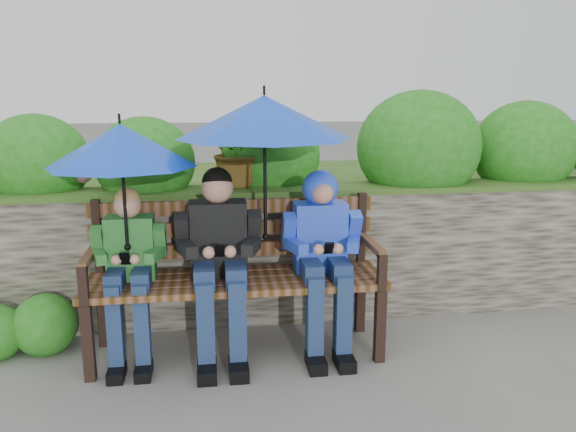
{
  "coord_description": "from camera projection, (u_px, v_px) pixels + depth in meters",
  "views": [
    {
      "loc": [
        -0.49,
        -3.43,
        1.74
      ],
      "look_at": [
        0.0,
        0.1,
        0.95
      ],
      "focal_mm": 35.0,
      "sensor_mm": 36.0,
      "label": 1
    }
  ],
  "objects": [
    {
      "name": "ground",
      "position": [
        290.0,
        357.0,
        3.76
      ],
      "size": [
        60.0,
        60.0,
        0.0
      ],
      "primitive_type": "plane",
      "color": "slate",
      "rests_on": "ground"
    },
    {
      "name": "garden_backdrop",
      "position": [
        259.0,
        214.0,
        5.15
      ],
      "size": [
        8.0,
        2.84,
        1.88
      ],
      "color": "#353027",
      "rests_on": "ground"
    },
    {
      "name": "park_bench",
      "position": [
        235.0,
        266.0,
        3.79
      ],
      "size": [
        1.97,
        0.58,
        1.04
      ],
      "color": "black",
      "rests_on": "ground"
    },
    {
      "name": "boy_left",
      "position": [
        129.0,
        264.0,
        3.59
      ],
      "size": [
        0.46,
        0.54,
        1.14
      ],
      "color": "#185D1D",
      "rests_on": "ground"
    },
    {
      "name": "boy_middle",
      "position": [
        219.0,
        254.0,
        3.64
      ],
      "size": [
        0.56,
        0.64,
        1.26
      ],
      "color": "black",
      "rests_on": "ground"
    },
    {
      "name": "boy_right",
      "position": [
        322.0,
        245.0,
        3.75
      ],
      "size": [
        0.53,
        0.64,
        1.23
      ],
      "color": "blue",
      "rests_on": "ground"
    },
    {
      "name": "umbrella_left",
      "position": [
        121.0,
        146.0,
        3.42
      ],
      "size": [
        0.92,
        0.92,
        0.86
      ],
      "color": "blue",
      "rests_on": "ground"
    },
    {
      "name": "umbrella_right",
      "position": [
        264.0,
        117.0,
        3.57
      ],
      "size": [
        1.14,
        1.14,
        1.01
      ],
      "color": "blue",
      "rests_on": "ground"
    }
  ]
}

